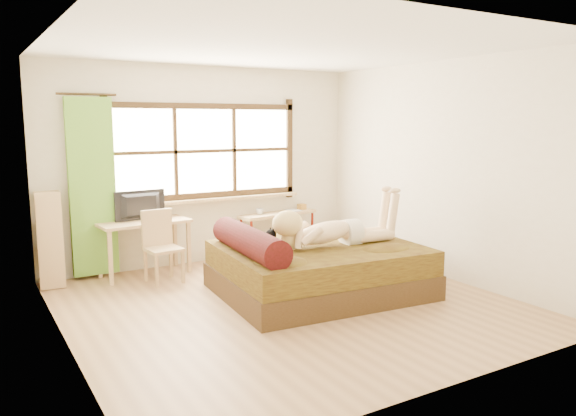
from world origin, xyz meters
TOP-DOWN VIEW (x-y plane):
  - floor at (0.00, 0.00)m, footprint 4.50×4.50m
  - ceiling at (0.00, 0.00)m, footprint 4.50×4.50m
  - wall_back at (0.00, 2.25)m, footprint 4.50×0.00m
  - wall_front at (0.00, -2.25)m, footprint 4.50×0.00m
  - wall_left at (-2.25, 0.00)m, footprint 0.00×4.50m
  - wall_right at (2.25, 0.00)m, footprint 0.00×4.50m
  - window at (0.00, 2.22)m, footprint 2.80×0.16m
  - curtain at (-1.55, 2.13)m, footprint 0.55×0.10m
  - bed at (0.47, 0.19)m, footprint 2.35×1.94m
  - woman at (0.67, 0.13)m, footprint 1.58×0.57m
  - kitten at (-0.20, 0.28)m, footprint 0.34×0.16m
  - desk at (-0.98, 1.95)m, footprint 1.17×0.62m
  - monitor at (-0.98, 2.00)m, footprint 0.67×0.15m
  - chair at (-0.88, 1.58)m, footprint 0.43×0.43m
  - pipe_shelf at (1.07, 2.07)m, footprint 1.28×0.50m
  - cup at (0.76, 2.07)m, footprint 0.12×0.12m
  - book at (1.26, 2.07)m, footprint 0.20×0.25m
  - bookshelf at (-2.08, 2.10)m, footprint 0.32×0.52m

SIDE VIEW (x-z plane):
  - floor at x=0.00m, z-range 0.00..0.00m
  - bed at x=0.47m, z-range -0.12..0.72m
  - pipe_shelf at x=1.07m, z-range 0.10..0.81m
  - chair at x=-0.88m, z-range 0.05..0.93m
  - bookshelf at x=-2.08m, z-range 0.01..1.15m
  - desk at x=-0.98m, z-range 0.26..0.96m
  - book at x=1.26m, z-range 0.63..0.64m
  - cup at x=0.76m, z-range 0.63..0.71m
  - kitten at x=-0.20m, z-range 0.55..0.82m
  - woman at x=0.67m, z-range 0.55..1.21m
  - monitor at x=-0.98m, z-range 0.70..1.09m
  - curtain at x=-1.55m, z-range 0.05..2.25m
  - wall_back at x=0.00m, z-range -0.90..3.60m
  - wall_front at x=0.00m, z-range -0.90..3.60m
  - wall_left at x=-2.25m, z-range -0.90..3.60m
  - wall_right at x=2.25m, z-range -0.90..3.60m
  - window at x=0.00m, z-range 0.78..2.24m
  - ceiling at x=0.00m, z-range 2.70..2.70m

